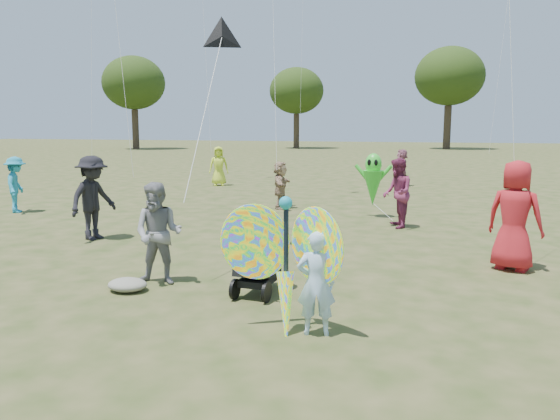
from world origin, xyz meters
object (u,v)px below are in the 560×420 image
object	(u,v)px
crowd_d	(280,185)
crowd_g	(219,166)
butterfly_kite	(286,263)
alien_kite	(373,182)
crowd_b	(93,198)
crowd_i	(16,185)
child_girl	(316,283)
adult_man	(158,234)
crowd_e	(397,193)
crowd_j	(402,168)
jogging_stroller	(260,253)
crowd_a	(515,216)

from	to	relation	value
crowd_d	crowd_g	distance (m)	6.94
butterfly_kite	alien_kite	distance (m)	8.67
crowd_b	crowd_i	xyz separation A→B (m)	(-4.44, 2.56, -0.11)
child_girl	crowd_b	world-z (taller)	crowd_b
adult_man	crowd_e	world-z (taller)	crowd_e
crowd_j	crowd_e	bearing A→B (deg)	5.17
crowd_i	jogging_stroller	distance (m)	10.55
adult_man	crowd_g	world-z (taller)	crowd_g
child_girl	crowd_i	world-z (taller)	crowd_i
crowd_i	crowd_b	bearing A→B (deg)	-150.85
crowd_g	jogging_stroller	size ratio (longest dim) A/B	1.49
butterfly_kite	crowd_j	bearing A→B (deg)	90.19
crowd_e	alien_kite	bearing A→B (deg)	-166.40
alien_kite	adult_man	bearing A→B (deg)	-107.53
crowd_g	butterfly_kite	distance (m)	16.57
crowd_a	alien_kite	distance (m)	5.69
butterfly_kite	crowd_e	bearing A→B (deg)	85.03
child_girl	crowd_d	xyz separation A→B (m)	(-3.38, 9.46, 0.08)
crowd_j	jogging_stroller	xyz separation A→B (m)	(-0.74, -15.54, -0.15)
butterfly_kite	crowd_a	bearing A→B (deg)	52.99
crowd_b	jogging_stroller	world-z (taller)	crowd_b
crowd_b	crowd_j	distance (m)	14.05
crowd_j	jogging_stroller	size ratio (longest dim) A/B	1.40
crowd_g	crowd_j	xyz separation A→B (m)	(7.31, 2.02, -0.05)
child_girl	crowd_d	world-z (taller)	crowd_d
crowd_i	child_girl	bearing A→B (deg)	-152.98
jogging_stroller	butterfly_kite	world-z (taller)	butterfly_kite
crowd_d	crowd_j	world-z (taller)	crowd_j
adult_man	crowd_e	xyz separation A→B (m)	(3.10, 5.99, 0.05)
crowd_g	crowd_b	bearing A→B (deg)	-103.93
crowd_j	crowd_g	bearing A→B (deg)	-73.51
crowd_d	jogging_stroller	size ratio (longest dim) A/B	1.31
jogging_stroller	crowd_d	bearing A→B (deg)	109.02
crowd_i	crowd_j	distance (m)	14.36
crowd_d	crowd_i	bearing A→B (deg)	104.44
crowd_e	crowd_d	bearing A→B (deg)	-136.40
crowd_j	alien_kite	bearing A→B (deg)	0.46
adult_man	butterfly_kite	world-z (taller)	butterfly_kite
jogging_stroller	alien_kite	size ratio (longest dim) A/B	0.63
alien_kite	crowd_g	bearing A→B (deg)	139.50
crowd_g	crowd_j	world-z (taller)	crowd_g
crowd_e	crowd_i	size ratio (longest dim) A/B	1.06
crowd_d	crowd_g	bearing A→B (deg)	30.49
crowd_d	crowd_j	distance (m)	7.98
crowd_b	crowd_g	distance (m)	11.06
butterfly_kite	crowd_g	bearing A→B (deg)	116.38
crowd_b	adult_man	bearing A→B (deg)	-119.10
crowd_b	crowd_d	xyz separation A→B (m)	(2.56, 5.51, -0.20)
adult_man	butterfly_kite	size ratio (longest dim) A/B	0.87
crowd_i	crowd_j	size ratio (longest dim) A/B	1.05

